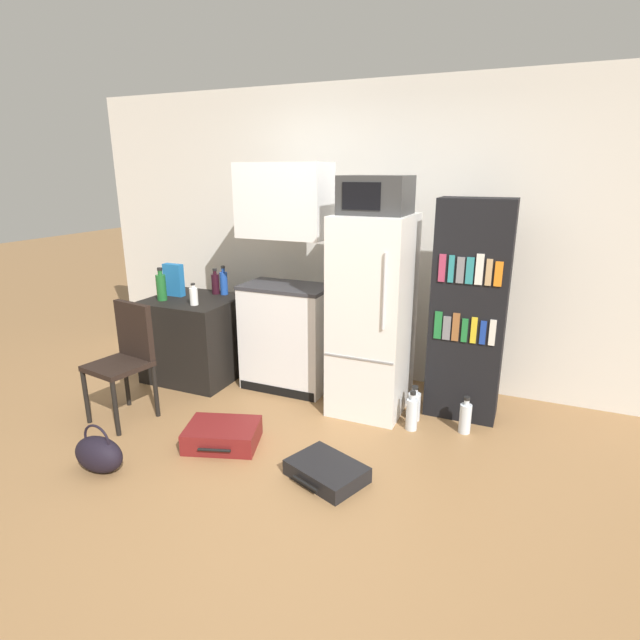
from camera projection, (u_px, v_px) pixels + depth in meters
The scene contains 19 objects.
ground_plane at pixel (278, 485), 3.13m from camera, with size 24.00×24.00×0.00m, color olive.
wall_back at pixel (400, 238), 4.43m from camera, with size 6.40×0.10×2.63m.
side_table at pixel (196, 338), 4.69m from camera, with size 0.79×0.72×0.76m.
kitchen_hutch at pixel (286, 291), 4.32m from camera, with size 0.77×0.46×1.96m.
refrigerator at pixel (373, 315), 3.95m from camera, with size 0.57×0.67×1.58m.
microwave at pixel (376, 195), 3.68m from camera, with size 0.49×0.43×0.28m.
bookshelf at pixel (469, 312), 3.81m from camera, with size 0.55×0.32×1.70m.
bottle_blue_soda at pixel (224, 282), 4.70m from camera, with size 0.07×0.07×0.27m.
bottle_wine_dark at pixel (215, 283), 4.73m from camera, with size 0.07×0.07×0.24m.
bottle_green_tall at pixel (161, 287), 4.48m from camera, with size 0.09×0.09×0.30m.
bottle_milk_white at pixel (194, 296), 4.34m from camera, with size 0.07×0.07×0.19m.
cereal_box at pixel (174, 280), 4.64m from camera, with size 0.19×0.07×0.30m.
chair at pixel (126, 352), 3.87m from camera, with size 0.46×0.46×0.91m.
suitcase_large_flat at pixel (327, 471), 3.18m from camera, with size 0.56×0.49×0.10m.
suitcase_small_flat at pixel (223, 435), 3.57m from camera, with size 0.59×0.51×0.15m.
handbag at pixel (99, 454), 3.24m from camera, with size 0.36×0.20×0.33m.
water_bottle_front at pixel (465, 418), 3.72m from camera, with size 0.09×0.09×0.29m.
water_bottle_middle at pixel (414, 406), 3.91m from camera, with size 0.10×0.10×0.29m.
water_bottle_back at pixel (412, 413), 3.76m from camera, with size 0.09×0.09×0.31m.
Camera 1 is at (1.32, -2.37, 1.89)m, focal length 28.00 mm.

